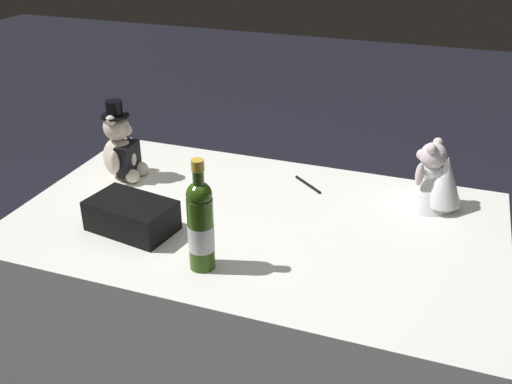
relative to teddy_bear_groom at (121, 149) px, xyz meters
name	(u,v)px	position (x,y,z in m)	size (l,w,h in m)	color
reception_table	(256,313)	(0.57, -0.13, -0.50)	(1.55, 0.94, 0.77)	white
teddy_bear_groom	(121,149)	(0.00, 0.00, 0.00)	(0.15, 0.17, 0.29)	beige
teddy_bear_bride	(434,180)	(1.09, 0.15, -0.01)	(0.21, 0.18, 0.23)	white
champagne_bottle	(201,224)	(0.51, -0.43, 0.03)	(0.07, 0.07, 0.33)	#2D5111
signing_pen	(307,184)	(0.66, 0.16, -0.11)	(0.13, 0.11, 0.01)	black
gift_case_black	(132,216)	(0.22, -0.32, -0.06)	(0.29, 0.20, 0.10)	black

